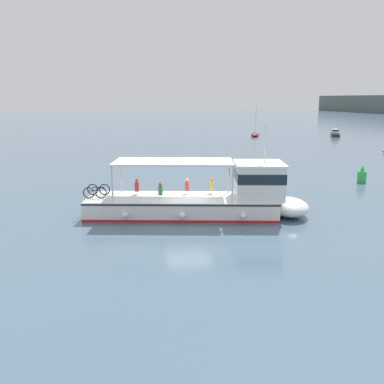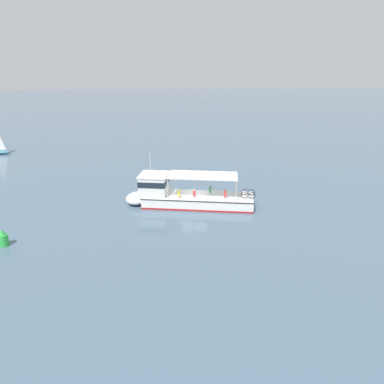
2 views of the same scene
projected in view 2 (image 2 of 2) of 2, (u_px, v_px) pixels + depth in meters
ground_plane at (194, 203)px, 36.47m from camera, size 400.00×400.00×0.00m
ferry_main at (182, 195)px, 35.76m from camera, size 5.81×13.07×5.32m
channel_buoy at (3, 239)px, 27.69m from camera, size 0.70×0.70×1.40m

